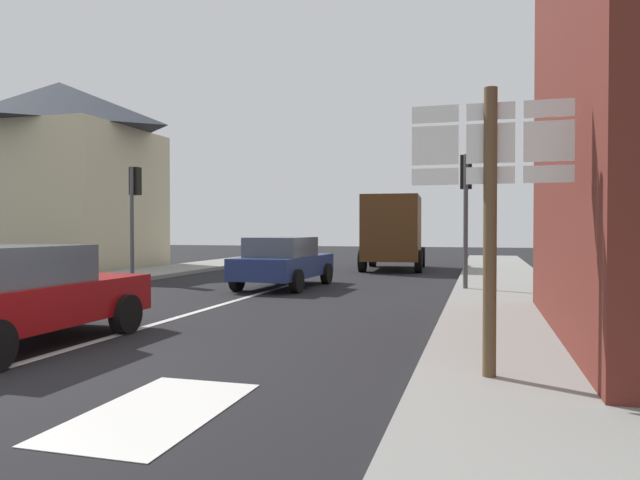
# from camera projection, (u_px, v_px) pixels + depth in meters

# --- Properties ---
(ground_plane) EXTENTS (80.00, 80.00, 0.00)m
(ground_plane) POSITION_uv_depth(u_px,v_px,m) (279.00, 288.00, 16.74)
(ground_plane) COLOR black
(sidewalk_right) EXTENTS (2.71, 44.00, 0.14)m
(sidewalk_right) POSITION_uv_depth(u_px,v_px,m) (511.00, 301.00, 13.12)
(sidewalk_right) COLOR gray
(sidewalk_right) RESTS_ON ground
(sidewalk_left) EXTENTS (2.71, 44.00, 0.14)m
(sidewalk_left) POSITION_uv_depth(u_px,v_px,m) (48.00, 287.00, 16.50)
(sidewalk_left) COLOR gray
(sidewalk_left) RESTS_ON ground
(lane_centre_stripe) EXTENTS (0.16, 12.00, 0.01)m
(lane_centre_stripe) POSITION_uv_depth(u_px,v_px,m) (219.00, 306.00, 12.89)
(lane_centre_stripe) COLOR silver
(lane_centre_stripe) RESTS_ON ground
(lane_turn_arrow) EXTENTS (1.20, 2.20, 0.01)m
(lane_turn_arrow) POSITION_uv_depth(u_px,v_px,m) (156.00, 411.00, 5.42)
(lane_turn_arrow) COLOR silver
(lane_turn_arrow) RESTS_ON ground
(clapboard_house_left) EXTENTS (7.39, 7.40, 7.99)m
(clapboard_house_left) POSITION_uv_depth(u_px,v_px,m) (60.00, 175.00, 24.88)
(clapboard_house_left) COLOR beige
(clapboard_house_left) RESTS_ON ground
(sedan_near) EXTENTS (1.97, 4.20, 1.47)m
(sedan_near) POSITION_uv_depth(u_px,v_px,m) (14.00, 295.00, 8.32)
(sedan_near) COLOR maroon
(sedan_near) RESTS_ON ground
(sedan_far) EXTENTS (2.10, 4.27, 1.47)m
(sedan_far) POSITION_uv_depth(u_px,v_px,m) (284.00, 261.00, 16.92)
(sedan_far) COLOR navy
(sedan_far) RESTS_ON ground
(delivery_truck) EXTENTS (2.74, 5.12, 3.05)m
(delivery_truck) POSITION_uv_depth(u_px,v_px,m) (393.00, 230.00, 24.26)
(delivery_truck) COLOR #4C2D14
(delivery_truck) RESTS_ON ground
(route_sign_post) EXTENTS (1.66, 0.14, 3.20)m
(route_sign_post) POSITION_uv_depth(u_px,v_px,m) (490.00, 201.00, 6.15)
(route_sign_post) COLOR brown
(route_sign_post) RESTS_ON ground
(traffic_light_near_left) EXTENTS (0.30, 0.49, 3.71)m
(traffic_light_near_left) POSITION_uv_depth(u_px,v_px,m) (134.00, 197.00, 18.76)
(traffic_light_near_left) COLOR #47474C
(traffic_light_near_left) RESTS_ON ground
(traffic_light_near_right) EXTENTS (0.30, 0.49, 3.68)m
(traffic_light_near_right) POSITION_uv_depth(u_px,v_px,m) (466.00, 191.00, 15.42)
(traffic_light_near_right) COLOR #47474C
(traffic_light_near_right) RESTS_ON ground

